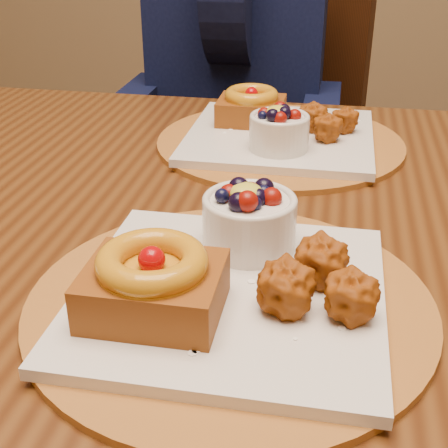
{
  "coord_description": "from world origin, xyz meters",
  "views": [
    {
      "loc": [
        0.11,
        -0.63,
        1.09
      ],
      "look_at": [
        0.01,
        -0.1,
        0.81
      ],
      "focal_mm": 50.0,
      "sensor_mm": 36.0,
      "label": 1
    }
  ],
  "objects_px": {
    "place_setting_far": "(279,131)",
    "chair_far": "(252,132)",
    "diner": "(237,44)",
    "dining_table": "(259,259)",
    "place_setting_near": "(228,277)"
  },
  "relations": [
    {
      "from": "place_setting_far",
      "to": "chair_far",
      "type": "relative_size",
      "value": 0.38
    },
    {
      "from": "place_setting_far",
      "to": "diner",
      "type": "bearing_deg",
      "value": 106.9
    },
    {
      "from": "place_setting_far",
      "to": "chair_far",
      "type": "distance_m",
      "value": 0.67
    },
    {
      "from": "dining_table",
      "to": "place_setting_far",
      "type": "relative_size",
      "value": 4.21
    },
    {
      "from": "chair_far",
      "to": "place_setting_near",
      "type": "bearing_deg",
      "value": -61.7
    },
    {
      "from": "dining_table",
      "to": "diner",
      "type": "height_order",
      "value": "diner"
    },
    {
      "from": "dining_table",
      "to": "place_setting_near",
      "type": "distance_m",
      "value": 0.24
    },
    {
      "from": "dining_table",
      "to": "diner",
      "type": "relative_size",
      "value": 2.11
    },
    {
      "from": "place_setting_near",
      "to": "place_setting_far",
      "type": "xyz_separation_m",
      "value": [
        0.0,
        0.43,
        -0.0
      ]
    },
    {
      "from": "place_setting_near",
      "to": "chair_far",
      "type": "relative_size",
      "value": 0.38
    },
    {
      "from": "diner",
      "to": "dining_table",
      "type": "bearing_deg",
      "value": -90.31
    },
    {
      "from": "place_setting_near",
      "to": "diner",
      "type": "distance_m",
      "value": 0.91
    },
    {
      "from": "chair_far",
      "to": "place_setting_far",
      "type": "bearing_deg",
      "value": -56.91
    },
    {
      "from": "diner",
      "to": "place_setting_near",
      "type": "bearing_deg",
      "value": -93.31
    },
    {
      "from": "place_setting_far",
      "to": "chair_far",
      "type": "xyz_separation_m",
      "value": [
        -0.13,
        0.62,
        -0.22
      ]
    }
  ]
}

